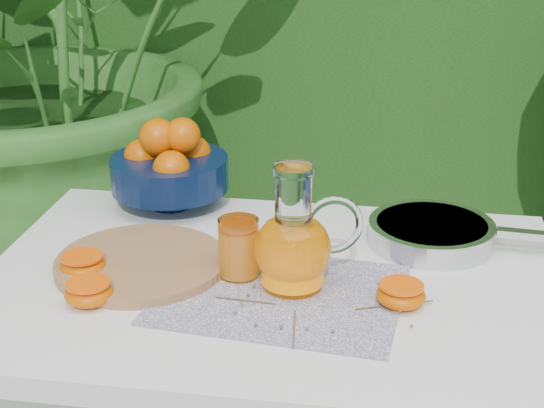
% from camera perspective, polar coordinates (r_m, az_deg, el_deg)
% --- Properties ---
extents(potted_plant_left, '(2.68, 2.68, 1.91)m').
position_cam_1_polar(potted_plant_left, '(2.65, -16.05, 11.57)').
color(potted_plant_left, '#305E20').
rests_on(potted_plant_left, ground).
extents(white_table, '(1.00, 0.70, 0.75)m').
position_cam_1_polar(white_table, '(1.48, -0.12, -7.89)').
color(white_table, white).
rests_on(white_table, ground).
extents(placemat, '(0.43, 0.35, 0.00)m').
position_cam_1_polar(placemat, '(1.39, 0.54, -6.18)').
color(placemat, '#0C0E46').
rests_on(placemat, white_table).
extents(cutting_board, '(0.35, 0.35, 0.02)m').
position_cam_1_polar(cutting_board, '(1.49, -8.94, -4.04)').
color(cutting_board, '#A86E4C').
rests_on(cutting_board, white_table).
extents(fruit_bowl, '(0.31, 0.31, 0.19)m').
position_cam_1_polar(fruit_bowl, '(1.72, -7.04, 2.63)').
color(fruit_bowl, black).
rests_on(fruit_bowl, white_table).
extents(juice_pitcher, '(0.20, 0.16, 0.21)m').
position_cam_1_polar(juice_pitcher, '(1.38, 1.54, -2.85)').
color(juice_pitcher, white).
rests_on(juice_pitcher, white_table).
extents(juice_tumbler, '(0.08, 0.08, 0.10)m').
position_cam_1_polar(juice_tumbler, '(1.42, -2.30, -3.08)').
color(juice_tumbler, white).
rests_on(juice_tumbler, white_table).
extents(saute_pan, '(0.42, 0.25, 0.04)m').
position_cam_1_polar(saute_pan, '(1.58, 10.99, -1.91)').
color(saute_pan, '#BBBBC0').
rests_on(saute_pan, white_table).
extents(orange_halves, '(0.64, 0.19, 0.04)m').
position_cam_1_polar(orange_halves, '(1.39, -5.76, -5.45)').
color(orange_halves, '#D55B02').
rests_on(orange_halves, white_table).
extents(thyme_sprigs, '(0.35, 0.23, 0.01)m').
position_cam_1_polar(thyme_sprigs, '(1.33, 2.94, -7.28)').
color(thyme_sprigs, brown).
rests_on(thyme_sprigs, white_table).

